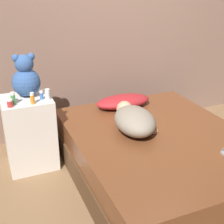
# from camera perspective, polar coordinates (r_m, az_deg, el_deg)

# --- Properties ---
(ground_plane) EXTENTS (12.00, 12.00, 0.00)m
(ground_plane) POSITION_cam_1_polar(r_m,az_deg,el_deg) (2.96, 8.30, -11.55)
(ground_plane) COLOR brown
(wall_back) EXTENTS (8.00, 0.06, 2.60)m
(wall_back) POSITION_cam_1_polar(r_m,az_deg,el_deg) (3.54, -0.86, 17.20)
(wall_back) COLOR #846656
(wall_back) RESTS_ON ground_plane
(bed) EXTENTS (1.47, 1.87, 0.43)m
(bed) POSITION_cam_1_polar(r_m,az_deg,el_deg) (2.84, 8.56, -8.01)
(bed) COLOR #4C331E
(bed) RESTS_ON ground_plane
(nightstand) EXTENTS (0.44, 0.42, 0.68)m
(nightstand) POSITION_cam_1_polar(r_m,az_deg,el_deg) (3.04, -14.82, -3.64)
(nightstand) COLOR silver
(nightstand) RESTS_ON ground_plane
(pillow) EXTENTS (0.58, 0.29, 0.13)m
(pillow) POSITION_cam_1_polar(r_m,az_deg,el_deg) (3.25, 2.06, 1.94)
(pillow) COLOR maroon
(pillow) RESTS_ON bed
(person_lying) EXTENTS (0.42, 0.69, 0.21)m
(person_lying) POSITION_cam_1_polar(r_m,az_deg,el_deg) (2.75, 4.03, -1.39)
(person_lying) COLOR gray
(person_lying) RESTS_ON bed
(teddy_bear) EXTENTS (0.26, 0.26, 0.39)m
(teddy_bear) POSITION_cam_1_polar(r_m,az_deg,el_deg) (2.91, -15.51, 6.02)
(teddy_bear) COLOR #335693
(teddy_bear) RESTS_ON nightstand
(bottle_orange) EXTENTS (0.04, 0.04, 0.10)m
(bottle_orange) POSITION_cam_1_polar(r_m,az_deg,el_deg) (2.74, -14.36, 2.42)
(bottle_orange) COLOR orange
(bottle_orange) RESTS_ON nightstand
(bottle_amber) EXTENTS (0.05, 0.05, 0.06)m
(bottle_amber) POSITION_cam_1_polar(r_m,az_deg,el_deg) (2.85, -17.87, 2.33)
(bottle_amber) COLOR gold
(bottle_amber) RESTS_ON nightstand
(bottle_clear) EXTENTS (0.05, 0.05, 0.10)m
(bottle_clear) POSITION_cam_1_polar(r_m,az_deg,el_deg) (2.82, -11.70, 3.17)
(bottle_clear) COLOR silver
(bottle_clear) RESTS_ON nightstand
(bottle_blue) EXTENTS (0.03, 0.03, 0.08)m
(bottle_blue) POSITION_cam_1_polar(r_m,az_deg,el_deg) (2.84, -12.76, 3.01)
(bottle_blue) COLOR #3866B2
(bottle_blue) RESTS_ON nightstand
(bottle_green) EXTENTS (0.04, 0.04, 0.11)m
(bottle_green) POSITION_cam_1_polar(r_m,az_deg,el_deg) (2.78, -17.65, 2.39)
(bottle_green) COLOR #3D8E4C
(bottle_green) RESTS_ON nightstand
(bottle_red) EXTENTS (0.05, 0.05, 0.07)m
(bottle_red) POSITION_cam_1_polar(r_m,az_deg,el_deg) (2.74, -18.15, 1.53)
(bottle_red) COLOR #B72D2D
(bottle_red) RESTS_ON nightstand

